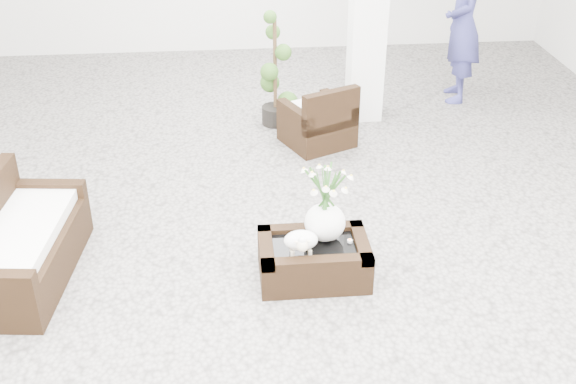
{
  "coord_description": "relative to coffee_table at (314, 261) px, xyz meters",
  "views": [
    {
      "loc": [
        -0.47,
        -5.26,
        3.6
      ],
      "look_at": [
        0.0,
        -0.1,
        0.62
      ],
      "focal_mm": 44.37,
      "sensor_mm": 36.0,
      "label": 1
    }
  ],
  "objects": [
    {
      "name": "shopper",
      "position": [
        2.33,
        3.72,
        0.83
      ],
      "size": [
        0.58,
        0.79,
        1.98
      ],
      "primitive_type": "imported",
      "rotation": [
        0.0,
        0.0,
        -1.73
      ],
      "color": "navy",
      "rests_on": "ground"
    },
    {
      "name": "planter_narcissus",
      "position": [
        0.1,
        0.1,
        0.56
      ],
      "size": [
        0.44,
        0.44,
        0.8
      ],
      "primitive_type": null,
      "color": "white",
      "rests_on": "coffee_table"
    },
    {
      "name": "topiary",
      "position": [
        -0.08,
        3.13,
        0.53
      ],
      "size": [
        0.37,
        0.37,
        1.37
      ],
      "primitive_type": null,
      "color": "#2A4D18",
      "rests_on": "ground"
    },
    {
      "name": "ground",
      "position": [
        -0.18,
        0.46,
        -0.16
      ],
      "size": [
        11.0,
        11.0,
        0.0
      ],
      "primitive_type": "plane",
      "color": "gray",
      "rests_on": "ground"
    },
    {
      "name": "coffee_table",
      "position": [
        0.0,
        0.0,
        0.0
      ],
      "size": [
        0.9,
        0.6,
        0.31
      ],
      "primitive_type": "cube",
      "color": "black",
      "rests_on": "ground"
    },
    {
      "name": "loveseat",
      "position": [
        -2.38,
        0.22,
        0.24
      ],
      "size": [
        0.87,
        1.55,
        0.79
      ],
      "primitive_type": "cube",
      "rotation": [
        0.0,
        0.0,
        1.46
      ],
      "color": "black",
      "rests_on": "ground"
    },
    {
      "name": "sheep_figurine",
      "position": [
        -0.12,
        -0.1,
        0.26
      ],
      "size": [
        0.28,
        0.23,
        0.21
      ],
      "primitive_type": "ellipsoid",
      "color": "white",
      "rests_on": "coffee_table"
    },
    {
      "name": "tealight",
      "position": [
        0.3,
        0.02,
        0.17
      ],
      "size": [
        0.04,
        0.04,
        0.03
      ],
      "primitive_type": "cylinder",
      "color": "white",
      "rests_on": "coffee_table"
    },
    {
      "name": "armchair",
      "position": [
        0.35,
        2.54,
        0.21
      ],
      "size": [
        0.9,
        0.89,
        0.74
      ],
      "primitive_type": "cube",
      "rotation": [
        0.0,
        0.0,
        3.57
      ],
      "color": "black",
      "rests_on": "ground"
    }
  ]
}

